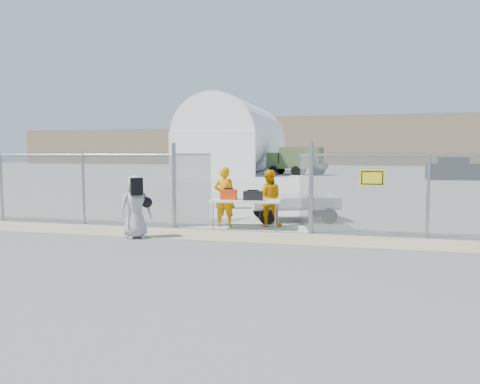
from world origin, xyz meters
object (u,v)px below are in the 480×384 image
(visitor, at_px, (135,207))
(utility_trailer, at_px, (293,207))
(security_worker_right, at_px, (268,198))
(security_worker_left, at_px, (225,197))
(folding_table, at_px, (246,215))

(visitor, relative_size, utility_trailer, 0.45)
(security_worker_right, height_order, utility_trailer, security_worker_right)
(security_worker_left, height_order, security_worker_right, security_worker_left)
(utility_trailer, bearing_deg, visitor, -149.87)
(folding_table, distance_m, utility_trailer, 2.33)
(security_worker_left, bearing_deg, utility_trailer, -135.18)
(visitor, bearing_deg, security_worker_right, 4.75)
(security_worker_left, distance_m, utility_trailer, 2.55)
(utility_trailer, bearing_deg, security_worker_left, -156.18)
(security_worker_right, bearing_deg, visitor, 33.05)
(security_worker_right, height_order, visitor, security_worker_right)
(security_worker_left, xyz_separation_m, utility_trailer, (1.84, 1.71, -0.46))
(folding_table, xyz_separation_m, security_worker_right, (0.54, 0.67, 0.43))
(security_worker_right, bearing_deg, security_worker_left, 5.09)
(security_worker_left, xyz_separation_m, visitor, (-1.71, -2.40, -0.08))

